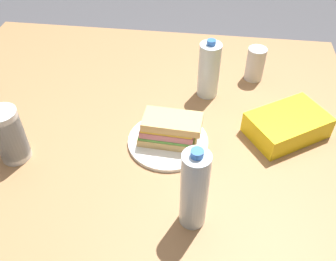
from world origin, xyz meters
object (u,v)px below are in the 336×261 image
sandwich (169,130)px  water_bottle_spare (209,70)px  soda_can_silver (255,64)px  dining_table (138,135)px  chip_bag (287,125)px  plastic_cup_stack (9,135)px  water_bottle_tall (194,190)px  paper_plate (168,141)px

sandwich → water_bottle_spare: size_ratio=0.90×
soda_can_silver → dining_table: bearing=-145.0°
chip_bag → plastic_cup_stack: bearing=-19.5°
water_bottle_tall → sandwich: bearing=109.1°
sandwich → soda_can_silver: soda_can_silver is taller
dining_table → soda_can_silver: 0.49m
water_bottle_tall → water_bottle_spare: water_bottle_tall is taller
soda_can_silver → plastic_cup_stack: bearing=-145.0°
water_bottle_tall → plastic_cup_stack: water_bottle_tall is taller
dining_table → water_bottle_spare: (0.22, 0.15, 0.18)m
water_bottle_tall → soda_can_silver: bearing=74.8°
water_bottle_tall → paper_plate: bearing=110.0°
sandwich → dining_table: bearing=139.0°
paper_plate → water_bottle_tall: size_ratio=0.98×
chip_bag → soda_can_silver: bearing=-106.8°
sandwich → chip_bag: sandwich is taller
plastic_cup_stack → water_bottle_spare: (0.53, 0.37, 0.01)m
paper_plate → sandwich: (0.00, 0.00, 0.05)m
water_bottle_spare → dining_table: bearing=-145.1°
chip_bag → water_bottle_spare: bearing=-68.4°
dining_table → water_bottle_spare: size_ratio=6.92×
sandwich → soda_can_silver: size_ratio=1.53×
sandwich → water_bottle_tall: size_ratio=0.76×
plastic_cup_stack → soda_can_silver: 0.85m
water_bottle_spare → plastic_cup_stack: bearing=-145.1°
paper_plate → chip_bag: bearing=13.7°
chip_bag → plastic_cup_stack: size_ratio=1.38×
dining_table → sandwich: sandwich is taller
sandwich → water_bottle_spare: (0.10, 0.26, 0.04)m
sandwich → water_bottle_tall: (0.09, -0.26, 0.06)m
sandwich → plastic_cup_stack: 0.45m
paper_plate → water_bottle_spare: size_ratio=1.16×
paper_plate → sandwich: bearing=23.5°
sandwich → water_bottle_spare: water_bottle_spare is taller
sandwich → plastic_cup_stack: bearing=-165.4°
water_bottle_tall → chip_bag: bearing=53.0°
water_bottle_tall → water_bottle_spare: (0.01, 0.52, -0.02)m
plastic_cup_stack → sandwich: bearing=14.6°
soda_can_silver → chip_bag: bearing=-73.0°
paper_plate → sandwich: sandwich is taller
paper_plate → plastic_cup_stack: size_ratio=1.44×
paper_plate → chip_bag: 0.37m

